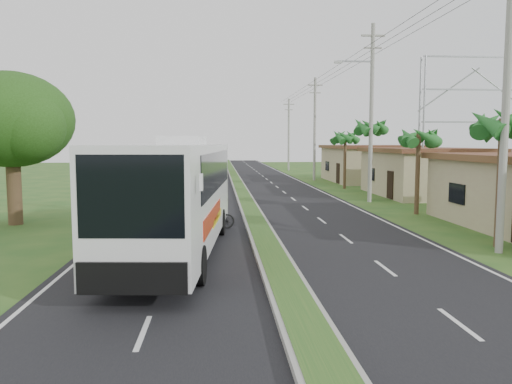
{
  "coord_description": "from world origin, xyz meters",
  "views": [
    {
      "loc": [
        -1.86,
        -15.47,
        4.07
      ],
      "look_at": [
        -0.14,
        7.4,
        1.8
      ],
      "focal_mm": 35.0,
      "sensor_mm": 36.0,
      "label": 1
    }
  ],
  "objects": [
    {
      "name": "palm_verge_a",
      "position": [
        9.0,
        3.0,
        4.74
      ],
      "size": [
        2.4,
        2.4,
        5.45
      ],
      "color": "#473321",
      "rests_on": "ground"
    },
    {
      "name": "lane_edge_left",
      "position": [
        -6.7,
        20.0,
        0.0
      ],
      "size": [
        0.12,
        160.0,
        0.01
      ],
      "primitive_type": "cube",
      "color": "silver",
      "rests_on": "ground"
    },
    {
      "name": "lane_edge_right",
      "position": [
        6.7,
        20.0,
        0.0
      ],
      "size": [
        0.12,
        160.0,
        0.01
      ],
      "primitive_type": "cube",
      "color": "silver",
      "rests_on": "ground"
    },
    {
      "name": "utility_pole_b",
      "position": [
        8.47,
        18.0,
        6.26
      ],
      "size": [
        3.2,
        0.28,
        12.0
      ],
      "color": "gray",
      "rests_on": "ground"
    },
    {
      "name": "ground",
      "position": [
        0.0,
        0.0,
        0.0
      ],
      "size": [
        180.0,
        180.0,
        0.0
      ],
      "primitive_type": "plane",
      "color": "#25511D",
      "rests_on": "ground"
    },
    {
      "name": "palm_verge_c",
      "position": [
        8.8,
        19.0,
        5.12
      ],
      "size": [
        2.4,
        2.4,
        5.85
      ],
      "color": "#473321",
      "rests_on": "ground"
    },
    {
      "name": "coach_bus_main",
      "position": [
        -3.35,
        2.94,
        2.38
      ],
      "size": [
        3.88,
        13.55,
        4.32
      ],
      "rotation": [
        0.0,
        0.0,
        -0.08
      ],
      "color": "white",
      "rests_on": "ground"
    },
    {
      "name": "road_asphalt",
      "position": [
        0.0,
        20.0,
        0.01
      ],
      "size": [
        14.0,
        160.0,
        0.02
      ],
      "primitive_type": "cube",
      "color": "black",
      "rests_on": "ground"
    },
    {
      "name": "utility_pole_c",
      "position": [
        8.5,
        38.0,
        5.67
      ],
      "size": [
        1.6,
        0.28,
        11.0
      ],
      "color": "gray",
      "rests_on": "ground"
    },
    {
      "name": "palm_verge_d",
      "position": [
        9.3,
        28.0,
        4.55
      ],
      "size": [
        2.4,
        2.4,
        5.25
      ],
      "color": "#473321",
      "rests_on": "ground"
    },
    {
      "name": "coach_bus_far",
      "position": [
        -2.59,
        52.44,
        1.79
      ],
      "size": [
        2.49,
        10.85,
        3.15
      ],
      "rotation": [
        0.0,
        0.0,
        0.01
      ],
      "color": "white",
      "rests_on": "ground"
    },
    {
      "name": "utility_pole_a",
      "position": [
        8.5,
        2.0,
        5.67
      ],
      "size": [
        1.6,
        0.28,
        11.0
      ],
      "color": "gray",
      "rests_on": "ground"
    },
    {
      "name": "utility_pole_d",
      "position": [
        8.5,
        58.0,
        5.42
      ],
      "size": [
        1.6,
        0.28,
        10.5
      ],
      "color": "gray",
      "rests_on": "ground"
    },
    {
      "name": "median_strip",
      "position": [
        0.0,
        20.0,
        0.1
      ],
      "size": [
        1.2,
        160.0,
        0.18
      ],
      "color": "gray",
      "rests_on": "ground"
    },
    {
      "name": "shop_mid",
      "position": [
        14.0,
        22.0,
        1.86
      ],
      "size": [
        7.6,
        10.6,
        3.67
      ],
      "color": "tan",
      "rests_on": "ground"
    },
    {
      "name": "billboard_lattice",
      "position": [
        22.0,
        30.0,
        6.82
      ],
      "size": [
        10.18,
        1.18,
        12.07
      ],
      "color": "gray",
      "rests_on": "ground"
    },
    {
      "name": "shop_far",
      "position": [
        14.0,
        36.0,
        1.93
      ],
      "size": [
        8.6,
        11.6,
        3.82
      ],
      "color": "tan",
      "rests_on": "ground"
    },
    {
      "name": "palm_verge_b",
      "position": [
        9.4,
        12.0,
        4.36
      ],
      "size": [
        2.4,
        2.4,
        5.05
      ],
      "color": "#473321",
      "rests_on": "ground"
    },
    {
      "name": "shade_tree",
      "position": [
        -12.11,
        10.02,
        5.03
      ],
      "size": [
        6.3,
        6.0,
        7.54
      ],
      "color": "#473321",
      "rests_on": "ground"
    },
    {
      "name": "motorcyclist",
      "position": [
        -2.0,
        7.8,
        0.87
      ],
      "size": [
        1.86,
        0.92,
        2.39
      ],
      "rotation": [
        0.0,
        0.0,
        0.24
      ],
      "color": "black",
      "rests_on": "ground"
    }
  ]
}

